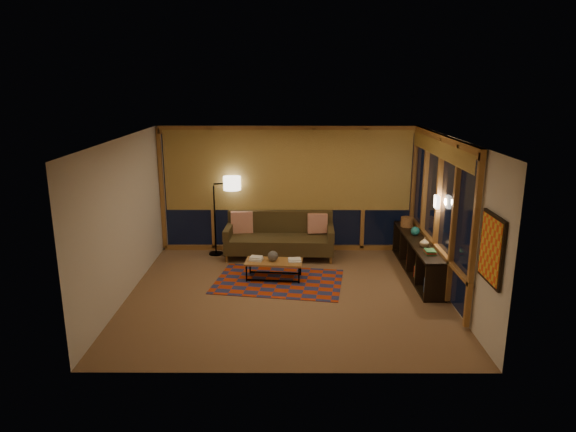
{
  "coord_description": "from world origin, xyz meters",
  "views": [
    {
      "loc": [
        0.05,
        -8.3,
        3.6
      ],
      "look_at": [
        0.01,
        0.63,
        1.24
      ],
      "focal_mm": 32.0,
      "sensor_mm": 36.0,
      "label": 1
    }
  ],
  "objects_px": {
    "sofa": "(279,236)",
    "floor_lamp": "(215,216)",
    "coffee_table": "(274,270)",
    "bookshelf": "(417,257)"
  },
  "relations": [
    {
      "from": "coffee_table",
      "to": "bookshelf",
      "type": "xyz_separation_m",
      "value": [
        2.74,
        0.29,
        0.16
      ]
    },
    {
      "from": "sofa",
      "to": "floor_lamp",
      "type": "height_order",
      "value": "floor_lamp"
    },
    {
      "from": "floor_lamp",
      "to": "sofa",
      "type": "bearing_deg",
      "value": -22.1
    },
    {
      "from": "floor_lamp",
      "to": "bookshelf",
      "type": "height_order",
      "value": "floor_lamp"
    },
    {
      "from": "coffee_table",
      "to": "bookshelf",
      "type": "bearing_deg",
      "value": 11.1
    },
    {
      "from": "coffee_table",
      "to": "bookshelf",
      "type": "distance_m",
      "value": 2.76
    },
    {
      "from": "coffee_table",
      "to": "floor_lamp",
      "type": "bearing_deg",
      "value": 137.43
    },
    {
      "from": "sofa",
      "to": "floor_lamp",
      "type": "distance_m",
      "value": 1.43
    },
    {
      "from": "sofa",
      "to": "floor_lamp",
      "type": "relative_size",
      "value": 1.33
    },
    {
      "from": "floor_lamp",
      "to": "bookshelf",
      "type": "distance_m",
      "value": 4.22
    }
  ]
}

